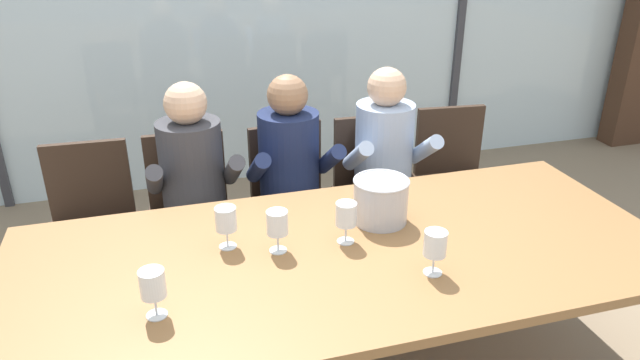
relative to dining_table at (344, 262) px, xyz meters
The scene contains 18 objects.
ground 1.20m from the dining_table, 90.00° to the left, with size 14.00×14.00×0.00m, color #847056.
window_glass_panel 2.50m from the dining_table, 90.00° to the left, with size 7.82×0.03×2.60m, color silver.
window_mullion_right 3.04m from the dining_table, 53.69° to the left, with size 0.06×0.06×2.60m, color #38383D.
dining_table is the anchor object (origin of this frame).
chair_near_curtain 1.45m from the dining_table, 136.02° to the left, with size 0.45×0.45×0.89m.
chair_left_of_center 1.14m from the dining_table, 118.58° to the left, with size 0.46×0.46×0.89m.
chair_center 1.00m from the dining_table, 88.52° to the left, with size 0.49×0.49×0.89m.
chair_right_of_center 1.12m from the dining_table, 62.72° to the left, with size 0.45×0.45×0.89m.
chair_near_window_right 1.45m from the dining_table, 44.37° to the left, with size 0.48×0.48×0.89m.
person_charcoal_jacket 0.98m from the dining_table, 121.24° to the left, with size 0.47×0.62×1.20m.
person_navy_polo 0.84m from the dining_table, 90.35° to the left, with size 0.47×0.61×1.20m.
person_pale_blue_shirt 0.99m from the dining_table, 57.78° to the left, with size 0.47×0.62×1.20m.
ice_bucket_primary 0.33m from the dining_table, 40.55° to the left, with size 0.24×0.24×0.19m.
wine_glass_by_left_taster 0.78m from the dining_table, 163.41° to the right, with size 0.08×0.08×0.17m.
wine_glass_near_bucket 0.19m from the dining_table, 68.67° to the left, with size 0.08×0.08×0.17m.
wine_glass_center_pour 0.32m from the dining_table, 164.64° to the left, with size 0.08×0.08×0.17m.
wine_glass_by_right_taster 0.40m from the dining_table, 42.74° to the right, with size 0.08×0.08×0.17m.
wine_glass_spare_empty 0.50m from the dining_table, 160.61° to the left, with size 0.08×0.08×0.17m.
Camera 1 is at (-0.64, -1.86, 1.93)m, focal length 32.62 mm.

